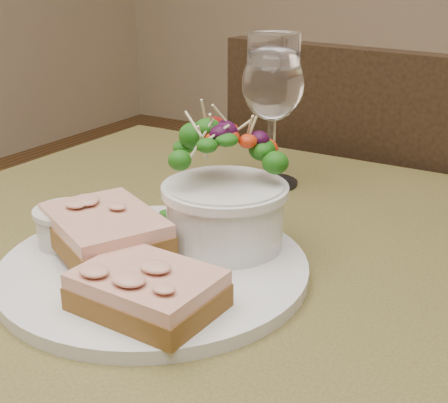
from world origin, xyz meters
The scene contains 9 objects.
cafe_table centered at (0.00, 0.00, 0.65)m, with size 0.80×0.80×0.75m.
chair_far centered at (-0.03, 0.63, 0.29)m, with size 0.47×0.47×0.90m.
dinner_plate centered at (-0.04, -0.03, 0.76)m, with size 0.28×0.28×0.01m, color silver.
sandwich_front centered at (0.01, -0.10, 0.78)m, with size 0.11×0.08×0.03m.
sandwich_back centered at (-0.08, -0.04, 0.79)m, with size 0.15×0.13×0.03m.
ramekin centered at (-0.13, -0.04, 0.78)m, with size 0.06×0.06×0.04m.
salad_bowl centered at (0.00, 0.03, 0.82)m, with size 0.11×0.11×0.13m.
garnish centered at (-0.10, 0.03, 0.77)m, with size 0.05×0.04×0.02m.
wine_glass centered at (-0.06, 0.24, 0.87)m, with size 0.08×0.08×0.18m.
Camera 1 is at (0.28, -0.44, 1.02)m, focal length 50.00 mm.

